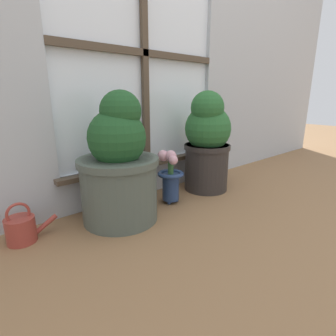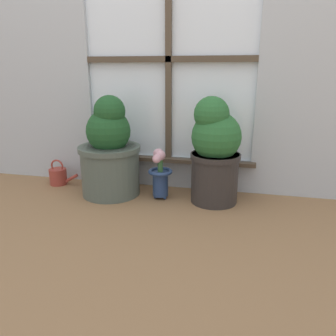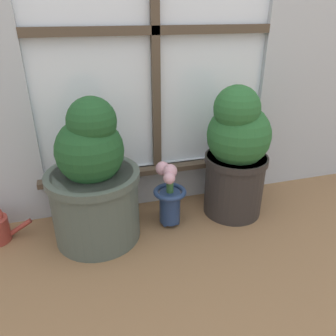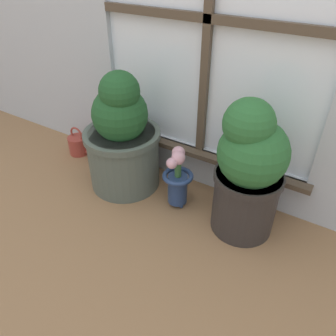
{
  "view_description": "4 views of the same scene",
  "coord_description": "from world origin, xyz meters",
  "px_view_note": "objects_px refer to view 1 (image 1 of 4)",
  "views": [
    {
      "loc": [
        -0.9,
        -0.72,
        0.58
      ],
      "look_at": [
        -0.02,
        0.3,
        0.2
      ],
      "focal_mm": 28.0,
      "sensor_mm": 36.0,
      "label": 1
    },
    {
      "loc": [
        0.45,
        -1.47,
        0.75
      ],
      "look_at": [
        0.05,
        0.28,
        0.2
      ],
      "focal_mm": 35.0,
      "sensor_mm": 36.0,
      "label": 2
    },
    {
      "loc": [
        -0.35,
        -0.87,
        0.88
      ],
      "look_at": [
        -0.01,
        0.29,
        0.29
      ],
      "focal_mm": 35.0,
      "sensor_mm": 36.0,
      "label": 3
    },
    {
      "loc": [
        0.59,
        -0.74,
        1.06
      ],
      "look_at": [
        -0.05,
        0.31,
        0.19
      ],
      "focal_mm": 35.0,
      "sensor_mm": 36.0,
      "label": 4
    }
  ],
  "objects_px": {
    "potted_plant_left": "(119,167)",
    "flower_vase": "(170,176)",
    "watering_can": "(21,229)",
    "potted_plant_right": "(207,142)"
  },
  "relations": [
    {
      "from": "potted_plant_left",
      "to": "flower_vase",
      "type": "bearing_deg",
      "value": -0.46
    },
    {
      "from": "flower_vase",
      "to": "potted_plant_left",
      "type": "bearing_deg",
      "value": 179.54
    },
    {
      "from": "watering_can",
      "to": "potted_plant_left",
      "type": "bearing_deg",
      "value": -11.46
    },
    {
      "from": "flower_vase",
      "to": "watering_can",
      "type": "distance_m",
      "value": 0.74
    },
    {
      "from": "potted_plant_right",
      "to": "flower_vase",
      "type": "distance_m",
      "value": 0.35
    },
    {
      "from": "potted_plant_left",
      "to": "flower_vase",
      "type": "height_order",
      "value": "potted_plant_left"
    },
    {
      "from": "flower_vase",
      "to": "watering_can",
      "type": "height_order",
      "value": "flower_vase"
    },
    {
      "from": "potted_plant_left",
      "to": "watering_can",
      "type": "xyz_separation_m",
      "value": [
        -0.41,
        0.08,
        -0.2
      ]
    },
    {
      "from": "potted_plant_right",
      "to": "flower_vase",
      "type": "height_order",
      "value": "potted_plant_right"
    },
    {
      "from": "potted_plant_right",
      "to": "flower_vase",
      "type": "bearing_deg",
      "value": -176.86
    }
  ]
}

